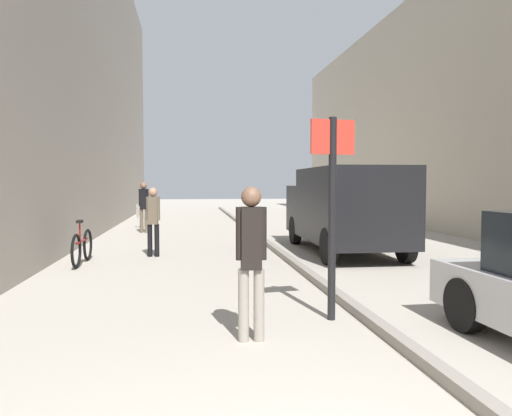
{
  "coord_description": "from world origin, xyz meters",
  "views": [
    {
      "loc": [
        -0.68,
        -1.84,
        1.76
      ],
      "look_at": [
        1.07,
        10.44,
        1.13
      ],
      "focal_mm": 33.91,
      "sensor_mm": 36.0,
      "label": 1
    }
  ],
  "objects_px": {
    "pedestrian_mid_block": "(251,252)",
    "bicycle_leaning": "(82,247)",
    "delivery_van": "(344,207)",
    "cafe_chair_near_window": "(143,214)",
    "pedestrian_far_crossing": "(153,217)",
    "street_sign_post": "(332,200)",
    "pedestrian_main_foreground": "(144,204)"
  },
  "relations": [
    {
      "from": "pedestrian_main_foreground",
      "to": "street_sign_post",
      "type": "relative_size",
      "value": 0.69
    },
    {
      "from": "pedestrian_mid_block",
      "to": "bicycle_leaning",
      "type": "xyz_separation_m",
      "value": [
        -2.97,
        5.58,
        -0.62
      ]
    },
    {
      "from": "pedestrian_mid_block",
      "to": "pedestrian_far_crossing",
      "type": "relative_size",
      "value": 1.04
    },
    {
      "from": "pedestrian_far_crossing",
      "to": "street_sign_post",
      "type": "xyz_separation_m",
      "value": [
        2.65,
        -5.8,
        0.59
      ]
    },
    {
      "from": "pedestrian_main_foreground",
      "to": "pedestrian_mid_block",
      "type": "height_order",
      "value": "pedestrian_main_foreground"
    },
    {
      "from": "pedestrian_main_foreground",
      "to": "street_sign_post",
      "type": "bearing_deg",
      "value": -62.28
    },
    {
      "from": "pedestrian_mid_block",
      "to": "pedestrian_far_crossing",
      "type": "xyz_separation_m",
      "value": [
        -1.51,
        6.5,
        -0.04
      ]
    },
    {
      "from": "pedestrian_main_foreground",
      "to": "bicycle_leaning",
      "type": "bearing_deg",
      "value": -84.84
    },
    {
      "from": "cafe_chair_near_window",
      "to": "delivery_van",
      "type": "bearing_deg",
      "value": -9.94
    },
    {
      "from": "street_sign_post",
      "to": "delivery_van",
      "type": "bearing_deg",
      "value": -118.75
    },
    {
      "from": "delivery_van",
      "to": "pedestrian_far_crossing",
      "type": "bearing_deg",
      "value": -178.31
    },
    {
      "from": "street_sign_post",
      "to": "cafe_chair_near_window",
      "type": "xyz_separation_m",
      "value": [
        -3.59,
        13.48,
        -1.0
      ]
    },
    {
      "from": "pedestrian_mid_block",
      "to": "delivery_van",
      "type": "bearing_deg",
      "value": 66.76
    },
    {
      "from": "pedestrian_main_foreground",
      "to": "delivery_van",
      "type": "distance_m",
      "value": 7.9
    },
    {
      "from": "pedestrian_far_crossing",
      "to": "delivery_van",
      "type": "distance_m",
      "value": 4.76
    },
    {
      "from": "pedestrian_mid_block",
      "to": "cafe_chair_near_window",
      "type": "relative_size",
      "value": 1.84
    },
    {
      "from": "bicycle_leaning",
      "to": "pedestrian_mid_block",
      "type": "bearing_deg",
      "value": -60.66
    },
    {
      "from": "pedestrian_mid_block",
      "to": "delivery_van",
      "type": "xyz_separation_m",
      "value": [
        3.24,
        6.54,
        0.17
      ]
    },
    {
      "from": "pedestrian_main_foreground",
      "to": "delivery_van",
      "type": "xyz_separation_m",
      "value": [
        5.47,
        -5.7,
        0.13
      ]
    },
    {
      "from": "pedestrian_main_foreground",
      "to": "street_sign_post",
      "type": "distance_m",
      "value": 12.04
    },
    {
      "from": "pedestrian_far_crossing",
      "to": "cafe_chair_near_window",
      "type": "bearing_deg",
      "value": -77.18
    },
    {
      "from": "pedestrian_far_crossing",
      "to": "street_sign_post",
      "type": "distance_m",
      "value": 6.4
    },
    {
      "from": "bicycle_leaning",
      "to": "cafe_chair_near_window",
      "type": "xyz_separation_m",
      "value": [
        0.52,
        8.6,
        0.17
      ]
    },
    {
      "from": "pedestrian_mid_block",
      "to": "street_sign_post",
      "type": "height_order",
      "value": "street_sign_post"
    },
    {
      "from": "pedestrian_far_crossing",
      "to": "cafe_chair_near_window",
      "type": "xyz_separation_m",
      "value": [
        -0.94,
        7.69,
        -0.41
      ]
    },
    {
      "from": "pedestrian_mid_block",
      "to": "pedestrian_far_crossing",
      "type": "distance_m",
      "value": 6.67
    },
    {
      "from": "delivery_van",
      "to": "cafe_chair_near_window",
      "type": "distance_m",
      "value": 9.55
    },
    {
      "from": "street_sign_post",
      "to": "bicycle_leaning",
      "type": "xyz_separation_m",
      "value": [
        -4.1,
        4.88,
        -1.16
      ]
    },
    {
      "from": "cafe_chair_near_window",
      "to": "bicycle_leaning",
      "type": "bearing_deg",
      "value": -50.07
    },
    {
      "from": "pedestrian_main_foreground",
      "to": "pedestrian_far_crossing",
      "type": "height_order",
      "value": "pedestrian_main_foreground"
    },
    {
      "from": "delivery_van",
      "to": "street_sign_post",
      "type": "height_order",
      "value": "street_sign_post"
    },
    {
      "from": "pedestrian_far_crossing",
      "to": "cafe_chair_near_window",
      "type": "relative_size",
      "value": 1.76
    }
  ]
}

